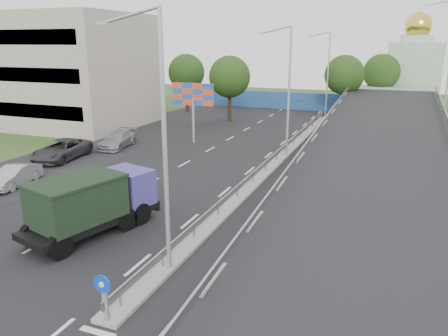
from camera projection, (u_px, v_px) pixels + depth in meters
The scene contains 21 objects.
road_surface at pixel (222, 172), 31.49m from camera, with size 26.00×90.00×0.04m, color black.
parking_strip at pixel (76, 156), 36.06m from camera, with size 8.00×90.00×0.05m, color black.
median at pixel (276, 161), 33.98m from camera, with size 1.00×44.00×0.20m, color gray.
overpass_ramp at pixel (380, 149), 30.88m from camera, with size 10.00×50.00×3.50m.
median_guardrail at pixel (277, 153), 33.80m from camera, with size 0.09×44.00×0.71m.
sign_bollard at pixel (104, 297), 14.21m from camera, with size 0.64×0.23×1.67m.
lamp_post_near at pixel (160, 132), 16.26m from camera, with size 2.74×0.18×10.08m.
lamp_post_mid at pixel (287, 85), 34.15m from camera, with size 2.74×0.18×10.08m.
lamp_post_far at pixel (327, 70), 52.03m from camera, with size 2.74×0.18×10.08m.
beige_building at pixel (42, 70), 50.05m from camera, with size 24.00×14.00×12.00m, color #AD9F91.
blue_wall at pixel (301, 101), 60.12m from camera, with size 30.00×0.50×2.40m, color navy.
church at pixel (413, 70), 61.21m from camera, with size 7.00×7.00×13.80m.
billboard at pixel (193, 98), 39.59m from camera, with size 4.00×0.24×5.50m.
tree_left_mid at pixel (230, 77), 50.40m from camera, with size 4.80×4.80×7.60m.
tree_median_far at pixel (344, 75), 53.33m from camera, with size 4.80×4.80×7.60m.
tree_left_far at pixel (186, 73), 57.68m from camera, with size 4.80×4.80×7.60m.
tree_ramp_far at pixel (381, 72), 58.18m from camera, with size 4.80×4.80×7.60m.
dump_truck at pixel (93, 201), 21.05m from camera, with size 4.12×7.17×2.98m.
parked_car_b at pixel (15, 176), 28.33m from camera, with size 1.43×4.10×1.35m, color #98989D.
parked_car_c at pixel (62, 150), 34.73m from camera, with size 2.61×5.67×1.58m, color #323136.
parked_car_d at pixel (117, 140), 38.71m from camera, with size 1.99×4.90×1.42m, color gray.
Camera 1 is at (8.20, -8.01, 9.02)m, focal length 35.00 mm.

